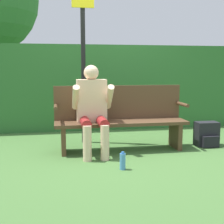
% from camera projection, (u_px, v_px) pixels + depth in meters
% --- Properties ---
extents(ground_plane, '(40.00, 40.00, 0.00)m').
position_uv_depth(ground_plane, '(121.00, 150.00, 4.45)').
color(ground_plane, '#426B33').
extents(hedge_back, '(12.00, 0.49, 1.58)m').
position_uv_depth(hedge_back, '(103.00, 87.00, 6.00)').
color(hedge_back, '#2D662D').
rests_on(hedge_back, ground).
extents(park_bench, '(1.86, 0.44, 0.91)m').
position_uv_depth(park_bench, '(120.00, 118.00, 4.46)').
color(park_bench, '#513823').
rests_on(park_bench, ground).
extents(person_seated, '(0.54, 0.64, 1.20)m').
position_uv_depth(person_seated, '(92.00, 106.00, 4.23)').
color(person_seated, beige).
rests_on(person_seated, ground).
extents(backpack, '(0.33, 0.28, 0.36)m').
position_uv_depth(backpack, '(207.00, 135.00, 4.68)').
color(backpack, black).
rests_on(backpack, ground).
extents(water_bottle, '(0.07, 0.07, 0.21)m').
position_uv_depth(water_bottle, '(123.00, 161.00, 3.59)').
color(water_bottle, '#4C8CCC').
rests_on(water_bottle, ground).
extents(signpost, '(0.33, 0.09, 2.40)m').
position_uv_depth(signpost, '(83.00, 54.00, 4.73)').
color(signpost, black).
rests_on(signpost, ground).
extents(parked_car, '(4.64, 2.74, 1.33)m').
position_uv_depth(parked_car, '(185.00, 79.00, 14.82)').
color(parked_car, black).
rests_on(parked_car, ground).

